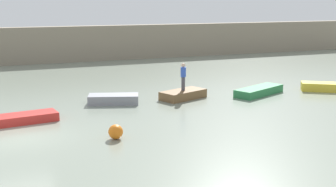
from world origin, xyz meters
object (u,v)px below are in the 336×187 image
object	(u,v)px
rowboat_grey	(113,99)
rowboat_brown	(183,95)
rowboat_green	(259,91)
rowboat_red	(25,118)
rowboat_yellow	(330,87)
mooring_buoy	(116,132)
person_blue_shirt	(183,75)

from	to	relation	value
rowboat_grey	rowboat_brown	size ratio (longest dim) A/B	1.00
rowboat_brown	rowboat_green	world-z (taller)	rowboat_brown
rowboat_red	rowboat_yellow	world-z (taller)	rowboat_yellow
rowboat_red	rowboat_green	size ratio (longest dim) A/B	0.80
mooring_buoy	rowboat_grey	bearing A→B (deg)	75.55
rowboat_red	rowboat_brown	size ratio (longest dim) A/B	1.08
rowboat_brown	person_blue_shirt	bearing A→B (deg)	5.58
rowboat_brown	rowboat_green	xyz separation A→B (m)	(4.85, -0.68, -0.02)
rowboat_brown	rowboat_red	bearing A→B (deg)	171.29
rowboat_grey	rowboat_green	distance (m)	9.09
rowboat_grey	rowboat_brown	bearing A→B (deg)	14.39
rowboat_grey	rowboat_brown	distance (m)	4.19
rowboat_green	person_blue_shirt	xyz separation A→B (m)	(-4.85, 0.68, 1.18)
person_blue_shirt	rowboat_brown	bearing A→B (deg)	-153.43
person_blue_shirt	mooring_buoy	distance (m)	8.60
mooring_buoy	rowboat_brown	bearing A→B (deg)	46.60
rowboat_brown	rowboat_green	bearing A→B (deg)	-28.93
rowboat_grey	rowboat_yellow	world-z (taller)	rowboat_yellow
person_blue_shirt	mooring_buoy	bearing A→B (deg)	-133.40
rowboat_red	rowboat_grey	bearing A→B (deg)	17.19
person_blue_shirt	rowboat_yellow	bearing A→B (deg)	-8.75
rowboat_red	rowboat_grey	xyz separation A→B (m)	(5.00, 2.30, 0.05)
rowboat_grey	mooring_buoy	distance (m)	6.72
rowboat_grey	rowboat_yellow	xyz separation A→B (m)	(13.87, -1.80, 0.01)
rowboat_grey	person_blue_shirt	xyz separation A→B (m)	(4.18, -0.31, 1.16)
rowboat_red	mooring_buoy	xyz separation A→B (m)	(3.32, -4.20, 0.10)
rowboat_brown	rowboat_green	size ratio (longest dim) A/B	0.74
rowboat_brown	rowboat_green	distance (m)	4.90
rowboat_grey	rowboat_brown	xyz separation A→B (m)	(4.18, -0.31, -0.01)
rowboat_grey	rowboat_yellow	distance (m)	13.99
rowboat_red	rowboat_yellow	size ratio (longest dim) A/B	0.84
rowboat_red	rowboat_grey	distance (m)	5.50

